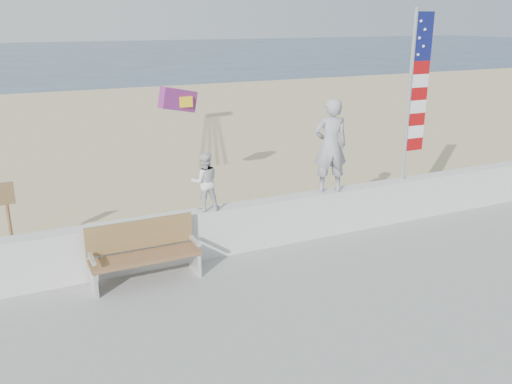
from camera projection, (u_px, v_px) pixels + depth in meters
ground at (293, 305)px, 8.66m from camera, size 220.00×220.00×0.00m
sand at (149, 168)px, 16.40m from camera, size 90.00×40.00×0.08m
seawall at (242, 227)px, 10.19m from camera, size 30.00×0.35×0.90m
adult at (330, 146)px, 10.54m from camera, size 0.77×0.60×1.85m
child at (205, 182)px, 9.60m from camera, size 0.57×0.48×1.06m
bench at (144, 251)px, 8.98m from camera, size 1.80×0.57×1.00m
flag at (415, 89)px, 11.04m from camera, size 0.50×0.08×3.50m
parafoil_kite at (179, 100)px, 13.01m from camera, size 1.03×0.51×0.69m
sign at (8, 213)px, 9.98m from camera, size 0.32×0.07×1.46m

